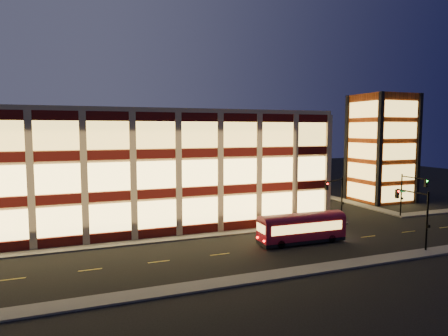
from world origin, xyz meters
name	(u,v)px	position (x,y,z in m)	size (l,w,h in m)	color
ground	(166,242)	(0.00, 0.00, 0.00)	(200.00, 200.00, 0.00)	black
sidewalk_office_south	(136,242)	(-3.00, 1.00, 0.07)	(54.00, 2.00, 0.15)	#514F4C
sidewalk_office_east	(278,202)	(23.00, 17.00, 0.07)	(2.00, 30.00, 0.15)	#514F4C
sidewalk_tower_south	(434,212)	(40.00, 1.00, 0.07)	(14.00, 2.00, 0.15)	#514F4C
sidewalk_tower_west	(332,198)	(34.00, 17.00, 0.07)	(2.00, 30.00, 0.15)	#514F4C
sidewalk_near	(203,285)	(0.00, -13.00, 0.07)	(100.00, 2.00, 0.15)	#514F4C
office_building	(118,164)	(-2.91, 16.91, 7.25)	(50.45, 30.45, 14.50)	tan
stair_tower	(381,148)	(39.95, 11.95, 8.99)	(8.60, 8.60, 18.00)	#8C3814
traffic_signal_far	(336,193)	(22.21, 0.24, 4.11)	(3.79, 1.87, 6.00)	black
traffic_signal_right	(410,189)	(33.50, -0.62, 4.10)	(1.20, 4.37, 6.00)	black
traffic_signal_near	(416,208)	(23.50, -11.03, 4.13)	(0.32, 4.45, 6.00)	black
trolley_bus	(302,226)	(13.56, -5.43, 1.80)	(9.62, 2.62, 3.25)	maroon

